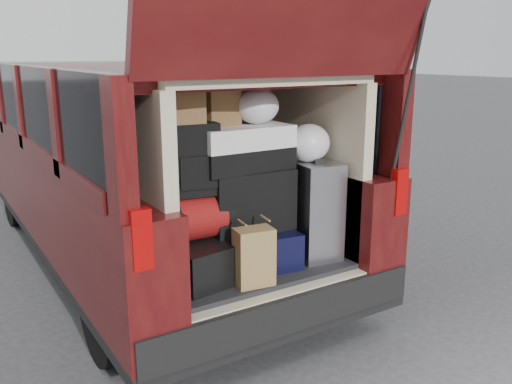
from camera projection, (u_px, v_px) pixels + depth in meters
ground at (257, 350)px, 3.52m from camera, size 80.00×80.00×0.00m
minivan at (146, 165)px, 4.82m from camera, size 1.90×5.35×2.77m
load_floor at (235, 296)px, 3.68m from camera, size 1.24×1.05×0.55m
black_hardshell at (195, 256)px, 3.31m from camera, size 0.53×0.66×0.24m
navy_hardshell at (255, 245)px, 3.52m from camera, size 0.50×0.58×0.23m
silver_roller at (311, 208)px, 3.60m from camera, size 0.32×0.46×0.64m
kraft_bag at (254, 257)px, 3.15m from camera, size 0.24×0.17×0.35m
red_duffel at (197, 216)px, 3.23m from camera, size 0.42×0.28×0.27m
black_soft_case at (247, 199)px, 3.43m from camera, size 0.56×0.35×0.39m
backpack at (192, 159)px, 3.14m from camera, size 0.32×0.22×0.42m
twotone_duffel at (242, 148)px, 3.33m from camera, size 0.61×0.33×0.27m
grocery_sack_lower at (183, 106)px, 3.05m from camera, size 0.23×0.19×0.19m
grocery_sack_upper at (217, 106)px, 3.28m from camera, size 0.26×0.23×0.23m
plastic_bag_center at (257, 106)px, 3.36m from camera, size 0.31×0.29×0.22m
plastic_bag_right at (309, 143)px, 3.47m from camera, size 0.31×0.30×0.24m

